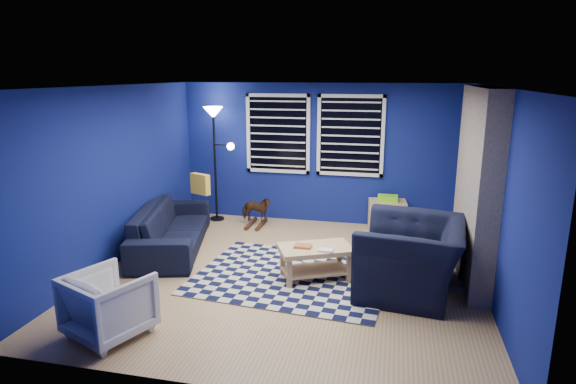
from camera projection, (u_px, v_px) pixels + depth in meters
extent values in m
plane|color=tan|center=(289.00, 274.00, 6.53)|extent=(5.00, 5.00, 0.00)
plane|color=white|center=(289.00, 86.00, 5.93)|extent=(5.00, 5.00, 0.00)
plane|color=navy|center=(319.00, 154.00, 8.60)|extent=(5.00, 0.00, 5.00)
plane|color=navy|center=(116.00, 176.00, 6.76)|extent=(0.00, 5.00, 5.00)
plane|color=navy|center=(494.00, 195.00, 5.70)|extent=(0.00, 5.00, 5.00)
cube|color=gray|center=(476.00, 186.00, 6.20)|extent=(0.26, 2.00, 2.50)
cube|color=black|center=(459.00, 250.00, 6.45)|extent=(0.04, 0.70, 0.60)
cube|color=gray|center=(447.00, 271.00, 6.55)|extent=(0.50, 1.20, 0.08)
cube|color=black|center=(278.00, 134.00, 8.66)|extent=(1.05, 0.02, 1.30)
cube|color=white|center=(278.00, 95.00, 8.48)|extent=(1.17, 0.05, 0.06)
cube|color=white|center=(278.00, 171.00, 8.81)|extent=(1.17, 0.05, 0.06)
cube|color=black|center=(350.00, 136.00, 8.38)|extent=(1.05, 0.02, 1.30)
cube|color=white|center=(352.00, 96.00, 8.21)|extent=(1.17, 0.05, 0.06)
cube|color=white|center=(349.00, 174.00, 8.53)|extent=(1.17, 0.05, 0.06)
cube|color=black|center=(468.00, 155.00, 7.57)|extent=(0.06, 1.00, 0.58)
cube|color=black|center=(466.00, 155.00, 7.58)|extent=(0.01, 0.92, 0.50)
cube|color=black|center=(292.00, 276.00, 6.47)|extent=(2.68, 2.22, 0.02)
imported|color=black|center=(172.00, 227.00, 7.45)|extent=(2.47, 1.48, 0.68)
imported|color=black|center=(411.00, 257.00, 5.94)|extent=(1.53, 1.38, 0.91)
imported|color=gray|center=(109.00, 304.00, 4.96)|extent=(0.97, 0.98, 0.69)
imported|color=#4C2818|center=(256.00, 209.00, 8.54)|extent=(0.28, 0.57, 0.47)
cube|color=tan|center=(315.00, 249.00, 6.30)|extent=(1.08, 0.89, 0.06)
cube|color=tan|center=(315.00, 270.00, 6.37)|extent=(0.97, 0.78, 0.03)
cube|color=#A04E2D|center=(303.00, 246.00, 6.27)|extent=(0.27, 0.24, 0.03)
cube|color=silver|center=(326.00, 250.00, 6.14)|extent=(0.22, 0.19, 0.03)
cube|color=tan|center=(282.00, 268.00, 6.24)|extent=(0.08, 0.08, 0.38)
cube|color=tan|center=(344.00, 274.00, 6.07)|extent=(0.08, 0.08, 0.38)
cube|color=tan|center=(289.00, 256.00, 6.64)|extent=(0.08, 0.08, 0.38)
cube|color=tan|center=(347.00, 261.00, 6.47)|extent=(0.08, 0.08, 0.38)
cube|color=tan|center=(387.00, 215.00, 8.34)|extent=(0.67, 0.48, 0.53)
cube|color=black|center=(387.00, 215.00, 8.34)|extent=(0.58, 0.43, 0.42)
cube|color=#77E71B|center=(388.00, 198.00, 8.26)|extent=(0.36, 0.29, 0.09)
cylinder|color=black|center=(217.00, 219.00, 8.99)|extent=(0.26, 0.26, 0.03)
cylinder|color=black|center=(215.00, 168.00, 8.76)|extent=(0.04, 0.04, 1.94)
cone|color=white|center=(213.00, 112.00, 8.51)|extent=(0.35, 0.35, 0.20)
sphere|color=white|center=(231.00, 146.00, 8.53)|extent=(0.13, 0.13, 0.13)
cube|color=gold|center=(200.00, 184.00, 8.08)|extent=(0.38, 0.25, 0.35)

